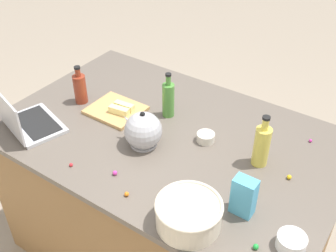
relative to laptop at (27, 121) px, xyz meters
The scene contains 22 objects.
ground_plane 1.18m from the laptop, 149.00° to the right, with size 12.00×12.00×0.00m, color gray.
island_counter 0.86m from the laptop, 149.00° to the right, with size 1.69×1.10×0.90m.
laptop is the anchor object (origin of this frame).
mixing_bowl_large 0.99m from the laptop, behind, with size 0.26×0.26×0.11m.
bottle_olive 0.72m from the laptop, 135.57° to the right, with size 0.06×0.06×0.25m.
bottle_soy 0.34m from the laptop, 97.42° to the right, with size 0.07×0.07×0.22m.
bottle_oil 1.14m from the laptop, 158.47° to the right, with size 0.07×0.07×0.26m.
kettle 0.60m from the laptop, 157.08° to the right, with size 0.21×0.18×0.20m.
cutting_board 0.45m from the laptop, 125.37° to the right, with size 0.27×0.24×0.02m, color tan.
butter_stick_left 0.49m from the laptop, 127.71° to the right, with size 0.11×0.04×0.04m, color #F4E58C.
butter_stick_right 0.46m from the laptop, 131.42° to the right, with size 0.11×0.04×0.04m, color #F4E58C.
ramekin_small 1.35m from the laptop, behind, with size 0.11×0.11×0.05m, color white.
ramekin_medium 0.89m from the laptop, 151.73° to the right, with size 0.09×0.09×0.04m, color beige.
candy_bag 1.13m from the laptop, behind, with size 0.09×0.06×0.17m, color #4CA5CC.
candy_0 0.58m from the laptop, behind, with size 0.02×0.02×0.02m, color #CC3399.
candy_1 1.28m from the laptop, 161.86° to the right, with size 0.02×0.02×0.02m, color yellow.
candy_2 0.89m from the laptop, behind, with size 0.02×0.02×0.02m, color blue.
candy_3 0.39m from the laptop, 168.41° to the left, with size 0.02×0.02×0.02m, color red.
candy_4 0.36m from the laptop, 96.75° to the right, with size 0.02×0.02×0.02m, color red.
candy_5 1.25m from the laptop, behind, with size 0.02×0.02×0.02m, color green.
candy_6 0.70m from the laptop, behind, with size 0.02×0.02×0.02m, color orange.
candy_7 1.39m from the laptop, 149.82° to the right, with size 0.02×0.02×0.02m, color #CC3399.
Camera 1 is at (-0.91, 1.33, 2.14)m, focal length 44.01 mm.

